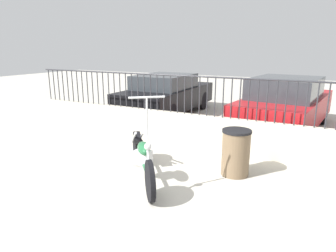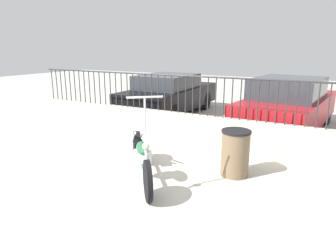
# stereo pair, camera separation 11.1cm
# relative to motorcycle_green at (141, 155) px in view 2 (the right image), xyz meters

# --- Properties ---
(ground_plane) EXTENTS (40.00, 40.00, 0.00)m
(ground_plane) POSITION_rel_motorcycle_green_xyz_m (-0.07, -0.56, -0.40)
(ground_plane) COLOR #B7B2A5
(low_wall) EXTENTS (8.64, 0.18, 0.76)m
(low_wall) POSITION_rel_motorcycle_green_xyz_m (-0.07, 1.91, -0.02)
(low_wall) COLOR beige
(low_wall) RESTS_ON ground_plane
(fence_railing) EXTENTS (8.64, 0.04, 0.86)m
(fence_railing) POSITION_rel_motorcycle_green_xyz_m (-0.07, 1.91, 0.92)
(fence_railing) COLOR #2D2D33
(fence_railing) RESTS_ON low_wall
(motorcycle_green) EXTENTS (1.52, 1.77, 1.54)m
(motorcycle_green) POSITION_rel_motorcycle_green_xyz_m (0.00, 0.00, 0.00)
(motorcycle_green) COLOR black
(motorcycle_green) RESTS_ON ground_plane
(trash_bin) EXTENTS (0.51, 0.51, 0.82)m
(trash_bin) POSITION_rel_motorcycle_green_xyz_m (1.41, 0.84, 0.02)
(trash_bin) COLOR brown
(trash_bin) RESTS_ON ground_plane
(car_black) EXTENTS (1.75, 4.27, 1.35)m
(car_black) POSITION_rel_motorcycle_green_xyz_m (-1.99, 4.70, 0.29)
(car_black) COLOR black
(car_black) RESTS_ON ground_plane
(car_red) EXTENTS (2.23, 4.43, 1.44)m
(car_red) POSITION_rel_motorcycle_green_xyz_m (1.78, 4.41, 0.32)
(car_red) COLOR black
(car_red) RESTS_ON ground_plane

